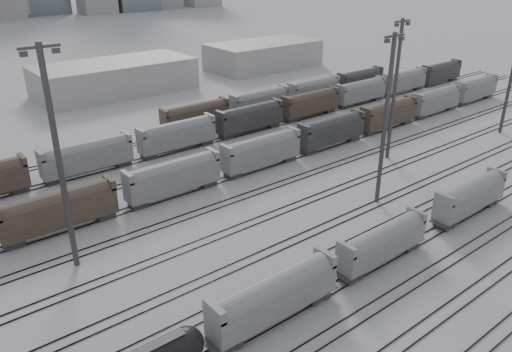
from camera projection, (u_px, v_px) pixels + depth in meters
ground at (381, 270)px, 58.04m from camera, size 900.00×900.00×0.00m
tracks at (282, 213)px, 70.51m from camera, size 220.00×71.50×0.16m
hopper_car_a at (274, 295)px, 48.62m from camera, size 14.61×2.90×5.23m
hopper_car_b at (382, 241)px, 58.16m from camera, size 13.30×2.64×4.75m
hopper_car_c at (470, 195)px, 68.91m from camera, size 13.95×2.77×4.99m
light_mast_b at (58, 157)px, 53.38m from camera, size 4.13×0.66×25.84m
light_mast_c at (386, 118)px, 68.71m from camera, size 3.91×0.62×24.41m
light_mast_d at (395, 87)px, 84.62m from camera, size 3.86×0.62×24.13m
bg_string_near at (261, 153)px, 84.29m from camera, size 151.00×3.00×5.60m
bg_string_mid at (250, 119)px, 101.40m from camera, size 151.00×3.00×5.60m
bg_string_far at (288, 97)px, 117.05m from camera, size 66.00×3.00×5.60m
warehouse_mid at (115, 77)px, 129.94m from camera, size 40.00×18.00×8.00m
warehouse_right at (264, 55)px, 158.32m from camera, size 35.00×18.00×8.00m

